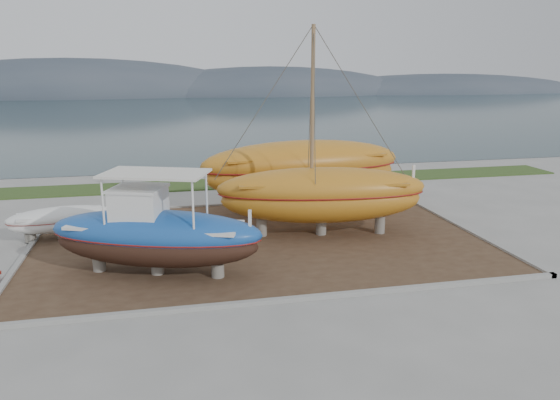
{
  "coord_description": "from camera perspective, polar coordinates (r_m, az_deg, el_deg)",
  "views": [
    {
      "loc": [
        -3.84,
        -17.23,
        7.06
      ],
      "look_at": [
        0.85,
        4.0,
        1.71
      ],
      "focal_mm": 35.0,
      "sensor_mm": 36.0,
      "label": 1
    }
  ],
  "objects": [
    {
      "name": "orange_sailboat",
      "position": [
        22.56,
        4.5,
        6.9
      ],
      "size": [
        9.1,
        3.8,
        8.6
      ],
      "primitive_type": null,
      "rotation": [
        0.0,
        0.0,
        -0.14
      ],
      "color": "#B16F1B",
      "rests_on": "dirt_patch"
    },
    {
      "name": "ground",
      "position": [
        19.02,
        0.1,
        -7.98
      ],
      "size": [
        140.0,
        140.0,
        0.0
      ],
      "primitive_type": "plane",
      "color": "gray",
      "rests_on": "ground"
    },
    {
      "name": "sea",
      "position": [
        87.6,
        -10.03,
        9.0
      ],
      "size": [
        260.0,
        100.0,
        0.04
      ],
      "primitive_type": null,
      "color": "#1B3337",
      "rests_on": "ground"
    },
    {
      "name": "blue_caique",
      "position": [
        18.99,
        -12.91,
        -2.48
      ],
      "size": [
        7.75,
        4.76,
        3.57
      ],
      "primitive_type": null,
      "rotation": [
        0.0,
        0.0,
        -0.36
      ],
      "color": "#1A50A6",
      "rests_on": "dirt_patch"
    },
    {
      "name": "dirt_patch",
      "position": [
        22.69,
        -2.11,
        -4.24
      ],
      "size": [
        18.0,
        12.0,
        0.06
      ],
      "primitive_type": "cube",
      "color": "#422D1E",
      "rests_on": "ground"
    },
    {
      "name": "white_dinghy",
      "position": [
        24.53,
        -21.88,
        -2.23
      ],
      "size": [
        4.49,
        2.47,
        1.28
      ],
      "primitive_type": null,
      "rotation": [
        0.0,
        0.0,
        0.22
      ],
      "color": "white",
      "rests_on": "dirt_patch"
    },
    {
      "name": "grass_strip",
      "position": [
        33.7,
        -5.64,
        1.73
      ],
      "size": [
        44.0,
        3.0,
        0.08
      ],
      "primitive_type": "cube",
      "color": "#284219",
      "rests_on": "ground"
    },
    {
      "name": "mountain_ridge",
      "position": [
        142.46,
        -11.1,
        10.74
      ],
      "size": [
        200.0,
        36.0,
        20.0
      ],
      "primitive_type": null,
      "color": "#333D49",
      "rests_on": "ground"
    },
    {
      "name": "orange_bare_hull",
      "position": [
        27.2,
        2.39,
        2.53
      ],
      "size": [
        10.49,
        4.02,
        3.36
      ],
      "primitive_type": null,
      "rotation": [
        0.0,
        0.0,
        0.09
      ],
      "color": "#B16F1B",
      "rests_on": "dirt_patch"
    },
    {
      "name": "curb_frame",
      "position": [
        22.68,
        -2.11,
        -4.13
      ],
      "size": [
        18.6,
        12.6,
        0.15
      ],
      "primitive_type": null,
      "color": "gray",
      "rests_on": "ground"
    }
  ]
}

